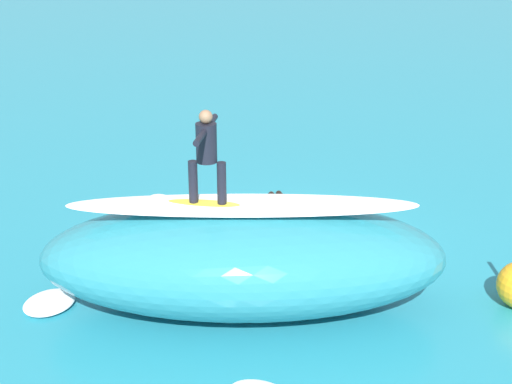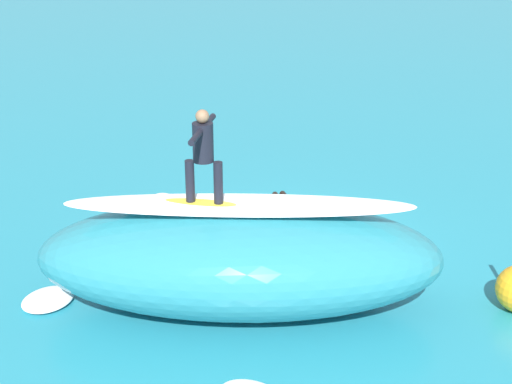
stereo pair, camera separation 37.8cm
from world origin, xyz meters
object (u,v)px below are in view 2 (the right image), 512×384
(surfboard_riding, at_px, (205,205))
(surfer_riding, at_px, (203,149))
(surfboard_paddling, at_px, (295,218))
(surfer_paddling, at_px, (293,208))

(surfboard_riding, relative_size, surfer_riding, 1.29)
(surfboard_paddling, height_order, surfer_paddling, surfer_paddling)
(surfer_riding, distance_m, surfer_paddling, 4.73)
(surfer_paddling, bearing_deg, surfer_riding, -38.80)
(surfer_riding, bearing_deg, surfboard_riding, 0.00)
(surfboard_riding, relative_size, surfer_paddling, 1.20)
(surfer_riding, height_order, surfboard_paddling, surfer_riding)
(surfboard_paddling, relative_size, surfer_paddling, 1.22)
(surfboard_riding, bearing_deg, surfer_riding, 0.00)
(surfboard_riding, bearing_deg, surfer_paddling, -103.45)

